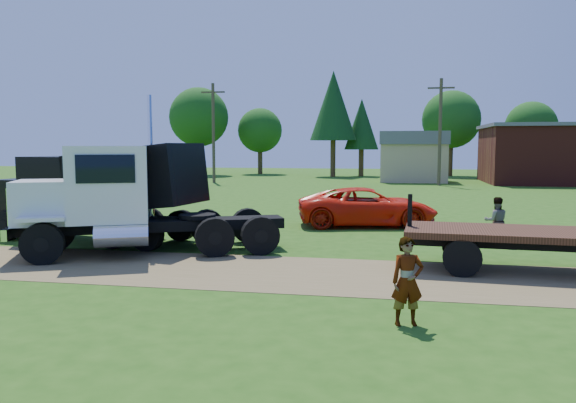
% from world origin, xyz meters
% --- Properties ---
extents(ground, '(140.00, 140.00, 0.00)m').
position_xyz_m(ground, '(0.00, 0.00, 0.00)').
color(ground, '#255111').
rests_on(ground, ground).
extents(dirt_track, '(120.00, 4.20, 0.01)m').
position_xyz_m(dirt_track, '(0.00, 0.00, 0.01)').
color(dirt_track, brown).
rests_on(dirt_track, ground).
extents(white_semi_tractor, '(8.25, 5.58, 4.95)m').
position_xyz_m(white_semi_tractor, '(-6.23, 1.57, 1.69)').
color(white_semi_tractor, black).
rests_on(white_semi_tractor, ground).
extents(black_dump_truck, '(8.09, 3.60, 3.43)m').
position_xyz_m(black_dump_truck, '(-7.78, 3.70, 1.89)').
color(black_dump_truck, black).
rests_on(black_dump_truck, ground).
extents(orange_pickup, '(6.19, 3.78, 1.60)m').
position_xyz_m(orange_pickup, '(1.16, 9.36, 0.80)').
color(orange_pickup, red).
rests_on(orange_pickup, ground).
extents(flatbed_trailer, '(8.00, 2.89, 2.01)m').
position_xyz_m(flatbed_trailer, '(6.52, 1.29, 0.86)').
color(flatbed_trailer, '#321B10').
rests_on(flatbed_trailer, ground).
extents(spectator_a, '(0.69, 0.55, 1.66)m').
position_xyz_m(spectator_a, '(2.52, -3.80, 0.83)').
color(spectator_a, '#999999').
rests_on(spectator_a, ground).
extents(spectator_b, '(0.83, 0.66, 1.63)m').
position_xyz_m(spectator_b, '(5.66, 5.48, 0.82)').
color(spectator_b, '#999999').
rests_on(spectator_b, ground).
extents(brick_building, '(15.40, 10.40, 5.30)m').
position_xyz_m(brick_building, '(18.00, 40.00, 2.66)').
color(brick_building, maroon).
rests_on(brick_building, ground).
extents(tan_shed, '(6.20, 5.40, 4.70)m').
position_xyz_m(tan_shed, '(4.00, 40.00, 2.42)').
color(tan_shed, tan).
rests_on(tan_shed, ground).
extents(utility_poles, '(42.20, 0.28, 9.00)m').
position_xyz_m(utility_poles, '(6.00, 35.00, 4.71)').
color(utility_poles, '#473628').
rests_on(utility_poles, ground).
extents(tree_row, '(56.64, 11.87, 11.47)m').
position_xyz_m(tree_row, '(3.26, 48.76, 6.37)').
color(tree_row, '#332815').
rests_on(tree_row, ground).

